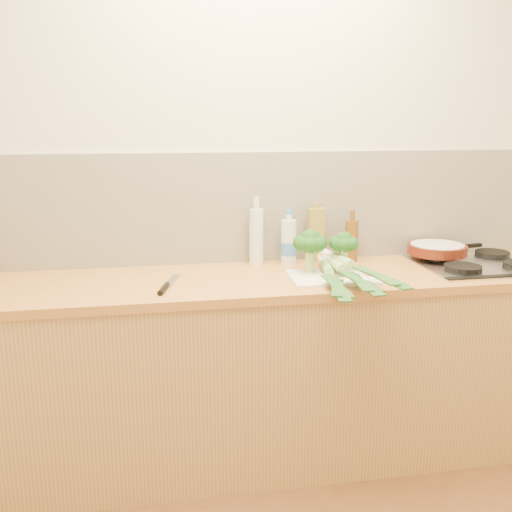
{
  "coord_description": "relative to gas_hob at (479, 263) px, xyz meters",
  "views": [
    {
      "loc": [
        -0.52,
        -1.25,
        1.59
      ],
      "look_at": [
        -0.09,
        1.1,
        1.02
      ],
      "focal_mm": 40.0,
      "sensor_mm": 36.0,
      "label": 1
    }
  ],
  "objects": [
    {
      "name": "broccoli_right",
      "position": [
        -0.69,
        0.0,
        0.12
      ],
      "size": [
        0.13,
        0.14,
        0.18
      ],
      "color": "#9EBF6F",
      "rests_on": "chopping_board"
    },
    {
      "name": "room_shell",
      "position": [
        -1.02,
        0.29,
        0.26
      ],
      "size": [
        3.5,
        3.5,
        3.5
      ],
      "color": "beige",
      "rests_on": "ground"
    },
    {
      "name": "amber_bottle",
      "position": [
        -0.58,
        0.21,
        0.09
      ],
      "size": [
        0.06,
        0.06,
        0.26
      ],
      "color": "brown",
      "rests_on": "counter"
    },
    {
      "name": "leek_mid",
      "position": [
        -0.74,
        -0.14,
        0.04
      ],
      "size": [
        0.11,
        0.64,
        0.04
      ],
      "rotation": [
        0.0,
        0.0,
        0.03
      ],
      "color": "white",
      "rests_on": "chopping_board"
    },
    {
      "name": "counter",
      "position": [
        -1.02,
        0.0,
        -0.46
      ],
      "size": [
        3.2,
        0.62,
        0.9
      ],
      "color": "#B5884B",
      "rests_on": "ground"
    },
    {
      "name": "leek_front",
      "position": [
        -0.79,
        -0.1,
        0.02
      ],
      "size": [
        0.18,
        0.71,
        0.04
      ],
      "rotation": [
        0.0,
        0.0,
        -0.16
      ],
      "color": "white",
      "rests_on": "chopping_board"
    },
    {
      "name": "glass_bottle",
      "position": [
        -1.05,
        0.23,
        0.13
      ],
      "size": [
        0.07,
        0.07,
        0.33
      ],
      "color": "silver",
      "rests_on": "counter"
    },
    {
      "name": "chopping_board",
      "position": [
        -0.76,
        -0.08,
        -0.01
      ],
      "size": [
        0.39,
        0.29,
        0.01
      ],
      "primitive_type": "cube",
      "rotation": [
        0.0,
        0.0,
        -0.04
      ],
      "color": "white",
      "rests_on": "counter"
    },
    {
      "name": "chefs_knife",
      "position": [
        -1.5,
        -0.12,
        -0.01
      ],
      "size": [
        0.11,
        0.32,
        0.02
      ],
      "rotation": [
        0.0,
        0.0,
        -0.26
      ],
      "color": "silver",
      "rests_on": "counter"
    },
    {
      "name": "water_bottle",
      "position": [
        -0.9,
        0.21,
        0.09
      ],
      "size": [
        0.08,
        0.08,
        0.25
      ],
      "color": "silver",
      "rests_on": "counter"
    },
    {
      "name": "skillet",
      "position": [
        -0.15,
        0.13,
        0.05
      ],
      "size": [
        0.42,
        0.29,
        0.05
      ],
      "rotation": [
        0.0,
        0.0,
        0.21
      ],
      "color": "#48160C",
      "rests_on": "gas_hob"
    },
    {
      "name": "oil_tin",
      "position": [
        -0.75,
        0.23,
        0.12
      ],
      "size": [
        0.08,
        0.05,
        0.3
      ],
      "color": "olive",
      "rests_on": "counter"
    },
    {
      "name": "leek_back",
      "position": [
        -0.69,
        -0.12,
        0.06
      ],
      "size": [
        0.19,
        0.68,
        0.04
      ],
      "rotation": [
        0.0,
        0.0,
        0.2
      ],
      "color": "white",
      "rests_on": "chopping_board"
    },
    {
      "name": "broccoli_left",
      "position": [
        -0.85,
        0.0,
        0.13
      ],
      "size": [
        0.15,
        0.16,
        0.2
      ],
      "color": "#9EBF6F",
      "rests_on": "chopping_board"
    },
    {
      "name": "gas_hob",
      "position": [
        0.0,
        0.0,
        0.0
      ],
      "size": [
        0.58,
        0.5,
        0.04
      ],
      "color": "silver",
      "rests_on": "counter"
    }
  ]
}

